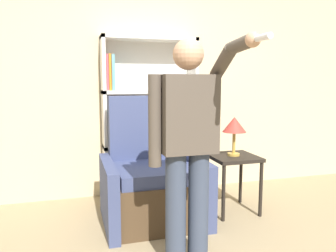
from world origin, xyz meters
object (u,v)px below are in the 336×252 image
(bookcase, at_px, (142,123))
(table_lamp, at_px, (234,126))
(side_table, at_px, (233,165))
(armchair, at_px, (152,182))
(person_standing, at_px, (188,141))

(bookcase, height_order, table_lamp, bookcase)
(bookcase, relative_size, table_lamp, 4.62)
(bookcase, height_order, side_table, bookcase)
(armchair, bearing_deg, table_lamp, -3.73)
(armchair, xyz_separation_m, side_table, (0.86, -0.06, 0.12))
(bookcase, height_order, person_standing, bookcase)
(bookcase, distance_m, armchair, 0.85)
(bookcase, bearing_deg, armchair, -94.29)
(bookcase, distance_m, person_standing, 1.59)
(armchair, distance_m, person_standing, 1.07)
(table_lamp, bearing_deg, armchair, 176.27)
(table_lamp, bearing_deg, bookcase, 137.47)
(bookcase, bearing_deg, table_lamp, -42.53)
(bookcase, bearing_deg, side_table, -42.53)
(side_table, bearing_deg, armchair, 176.27)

